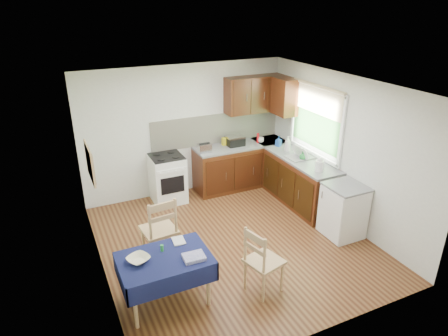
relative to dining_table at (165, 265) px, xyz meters
name	(u,v)px	position (x,y,z in m)	size (l,w,h in m)	color
floor	(233,242)	(1.37, 0.85, -0.57)	(4.20, 4.20, 0.00)	#462312
ceiling	(235,86)	(1.37, 0.85, 1.93)	(4.00, 4.20, 0.02)	white
wall_back	(186,130)	(1.37, 2.95, 0.68)	(4.00, 0.02, 2.50)	silver
wall_front	(324,244)	(1.37, -1.25, 0.68)	(4.00, 0.02, 2.50)	silver
wall_left	(95,197)	(-0.63, 0.85, 0.68)	(0.02, 4.20, 2.50)	white
wall_right	(341,150)	(3.37, 0.85, 0.68)	(0.02, 4.20, 2.50)	silver
base_cabinets	(267,173)	(2.73, 2.11, -0.14)	(1.90, 2.30, 0.86)	#382109
worktop_back	(241,145)	(2.42, 2.65, 0.31)	(1.90, 0.60, 0.04)	slate
worktop_right	(302,160)	(3.07, 1.50, 0.31)	(0.60, 1.70, 0.04)	slate
worktop_corner	(269,141)	(3.07, 2.65, 0.31)	(0.60, 0.60, 0.04)	slate
splashback	(217,129)	(2.02, 2.94, 0.63)	(2.70, 0.02, 0.60)	beige
upper_cabinets	(264,95)	(2.90, 2.65, 1.28)	(1.20, 0.85, 0.70)	#382109
stove	(168,178)	(0.87, 2.65, -0.11)	(0.60, 0.61, 0.92)	white
window	(316,116)	(3.34, 1.55, 1.08)	(0.04, 1.48, 1.26)	#255121
fridge	(343,211)	(3.07, 0.30, -0.13)	(0.58, 0.60, 0.89)	white
corkboard	(90,163)	(-0.60, 1.15, 1.03)	(0.04, 0.62, 0.47)	tan
dining_table	(165,265)	(0.00, 0.00, 0.00)	(1.12, 0.76, 0.67)	#0E0D37
chair_far	(160,228)	(0.20, 0.86, -0.01)	(0.50, 0.50, 1.05)	tan
chair_near	(262,259)	(1.18, -0.34, -0.06)	(0.52, 0.52, 0.96)	tan
toaster	(204,148)	(1.59, 2.55, 0.42)	(0.25, 0.15, 0.19)	#B2B1B6
sandwich_press	(235,141)	(2.29, 2.67, 0.43)	(0.33, 0.29, 0.19)	black
sauce_bottle	(258,138)	(2.77, 2.60, 0.43)	(0.05, 0.05, 0.20)	red
yellow_packet	(225,141)	(2.11, 2.76, 0.41)	(0.11, 0.08, 0.15)	yellow
dish_rack	(300,156)	(3.07, 1.56, 0.35)	(0.46, 0.35, 0.22)	gray
kettle	(319,165)	(3.02, 0.94, 0.44)	(0.14, 0.14, 0.24)	white
cup	(261,140)	(2.83, 2.59, 0.38)	(0.13, 0.13, 0.10)	white
soap_bottle_a	(288,144)	(3.02, 1.92, 0.48)	(0.12, 0.12, 0.31)	white
soap_bottle_b	(279,141)	(3.04, 2.25, 0.43)	(0.09, 0.09, 0.21)	#1C49A7
soap_bottle_c	(303,155)	(3.06, 1.47, 0.41)	(0.12, 0.12, 0.16)	green
plate_bowl	(138,259)	(-0.31, 0.05, 0.14)	(0.26, 0.26, 0.06)	#F5EEC8
book	(173,242)	(0.20, 0.27, 0.11)	(0.15, 0.21, 0.02)	white
spice_jar	(162,248)	(0.02, 0.15, 0.15)	(0.04, 0.04, 0.09)	green
tea_towel	(194,257)	(0.32, -0.18, 0.13)	(0.26, 0.21, 0.05)	navy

